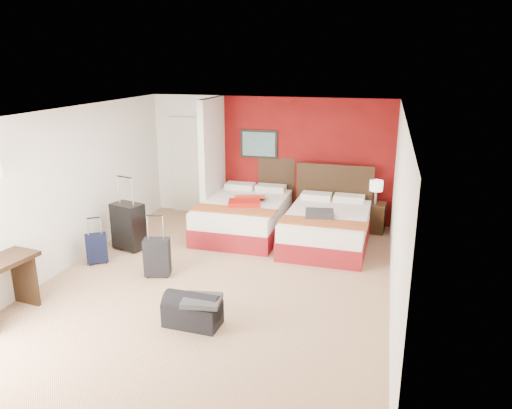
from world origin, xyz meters
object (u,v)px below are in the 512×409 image
(bed_left, at_px, (244,217))
(suitcase_navy, at_px, (97,250))
(nightstand, at_px, (374,217))
(suitcase_charcoal, at_px, (157,259))
(suitcase_black, at_px, (128,227))
(duffel_bag, at_px, (192,312))
(table_lamp, at_px, (376,192))
(desk, at_px, (2,290))
(bed_right, at_px, (327,229))
(red_suitcase_open, at_px, (247,200))

(bed_left, height_order, suitcase_navy, bed_left)
(nightstand, distance_m, suitcase_charcoal, 4.29)
(suitcase_black, height_order, suitcase_charcoal, suitcase_black)
(suitcase_charcoal, height_order, duffel_bag, suitcase_charcoal)
(nightstand, relative_size, suitcase_charcoal, 1.00)
(table_lamp, xyz_separation_m, suitcase_charcoal, (-3.13, -2.93, -0.51))
(nightstand, xyz_separation_m, desk, (-4.47, -4.60, 0.11))
(bed_right, bearing_deg, suitcase_charcoal, -138.30)
(red_suitcase_open, xyz_separation_m, duffel_bag, (0.23, -3.32, -0.51))
(nightstand, height_order, suitcase_black, suitcase_black)
(duffel_bag, bearing_deg, desk, -166.20)
(table_lamp, bearing_deg, bed_right, -129.70)
(suitcase_charcoal, distance_m, desk, 2.14)
(suitcase_charcoal, distance_m, suitcase_navy, 1.20)
(bed_left, bearing_deg, table_lamp, 17.40)
(bed_left, relative_size, suitcase_black, 2.65)
(nightstand, xyz_separation_m, suitcase_black, (-4.11, -2.04, 0.11))
(bed_left, xyz_separation_m, duffel_bag, (0.33, -3.42, -0.14))
(desk, bearing_deg, bed_right, 52.19)
(nightstand, relative_size, suitcase_black, 0.71)
(table_lamp, distance_m, suitcase_black, 4.60)
(bed_left, xyz_separation_m, suitcase_charcoal, (-0.73, -2.20, -0.03))
(bed_right, height_order, table_lamp, table_lamp)
(red_suitcase_open, bearing_deg, suitcase_navy, -151.03)
(suitcase_charcoal, bearing_deg, red_suitcase_open, 53.35)
(bed_right, height_order, suitcase_charcoal, bed_right)
(bed_right, relative_size, suitcase_charcoal, 3.57)
(bed_left, relative_size, nightstand, 3.72)
(nightstand, bearing_deg, bed_left, -158.52)
(bed_right, bearing_deg, bed_left, 173.33)
(table_lamp, relative_size, suitcase_charcoal, 0.78)
(table_lamp, bearing_deg, red_suitcase_open, -160.31)
(table_lamp, bearing_deg, suitcase_black, -153.54)
(red_suitcase_open, distance_m, nightstand, 2.48)
(bed_right, height_order, desk, desk)
(bed_left, relative_size, desk, 2.24)
(nightstand, xyz_separation_m, suitcase_navy, (-4.31, -2.73, -0.05))
(suitcase_black, distance_m, duffel_bag, 2.93)
(suitcase_charcoal, bearing_deg, bed_right, 25.03)
(red_suitcase_open, distance_m, table_lamp, 2.45)
(table_lamp, height_order, suitcase_black, table_lamp)
(bed_right, bearing_deg, desk, -133.66)
(nightstand, bearing_deg, suitcase_black, -148.83)
(desk, bearing_deg, suitcase_charcoal, 58.84)
(table_lamp, bearing_deg, desk, -134.18)
(table_lamp, distance_m, suitcase_charcoal, 4.32)
(red_suitcase_open, relative_size, suitcase_navy, 1.71)
(red_suitcase_open, distance_m, desk, 4.36)
(bed_left, xyz_separation_m, table_lamp, (2.40, 0.72, 0.47))
(duffel_bag, bearing_deg, table_lamp, 66.45)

